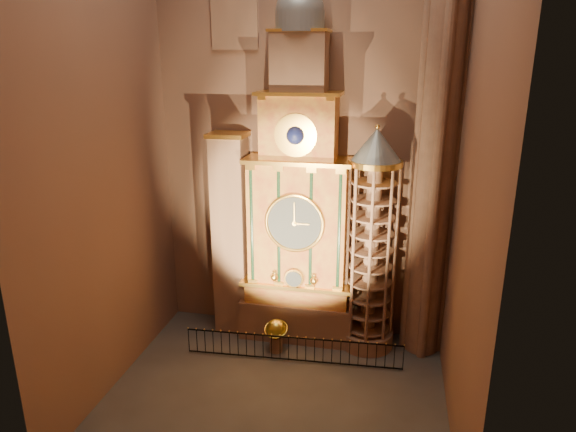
% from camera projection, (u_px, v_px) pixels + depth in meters
% --- Properties ---
extents(floor, '(14.00, 14.00, 0.00)m').
position_uv_depth(floor, '(276.00, 394.00, 21.63)').
color(floor, '#383330').
rests_on(floor, ground).
extents(wall_back, '(22.00, 0.00, 22.00)m').
position_uv_depth(wall_back, '(303.00, 115.00, 23.97)').
color(wall_back, brown).
rests_on(wall_back, floor).
extents(wall_left, '(0.00, 22.00, 22.00)m').
position_uv_depth(wall_left, '(97.00, 127.00, 19.73)').
color(wall_left, brown).
rests_on(wall_left, floor).
extents(wall_right, '(0.00, 22.00, 22.00)m').
position_uv_depth(wall_right, '(479.00, 138.00, 16.99)').
color(wall_right, brown).
rests_on(wall_right, floor).
extents(astronomical_clock, '(5.60, 2.41, 16.70)m').
position_uv_depth(astronomical_clock, '(299.00, 209.00, 24.29)').
color(astronomical_clock, '#8C634C').
rests_on(astronomical_clock, floor).
extents(portrait_tower, '(1.80, 1.60, 10.20)m').
position_uv_depth(portrait_tower, '(231.00, 235.00, 25.42)').
color(portrait_tower, '#8C634C').
rests_on(portrait_tower, floor).
extents(stair_turret, '(2.50, 2.50, 10.80)m').
position_uv_depth(stair_turret, '(371.00, 244.00, 23.77)').
color(stair_turret, '#8C634C').
rests_on(stair_turret, floor).
extents(gothic_pier, '(2.04, 2.04, 22.00)m').
position_uv_depth(gothic_pier, '(440.00, 120.00, 21.84)').
color(gothic_pier, '#8C634C').
rests_on(gothic_pier, floor).
extents(celestial_globe, '(1.21, 1.15, 1.66)m').
position_uv_depth(celestial_globe, '(276.00, 332.00, 24.49)').
color(celestial_globe, '#8C634C').
rests_on(celestial_globe, floor).
extents(iron_railing, '(10.01, 0.61, 1.24)m').
position_uv_depth(iron_railing, '(293.00, 349.00, 23.70)').
color(iron_railing, black).
rests_on(iron_railing, floor).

